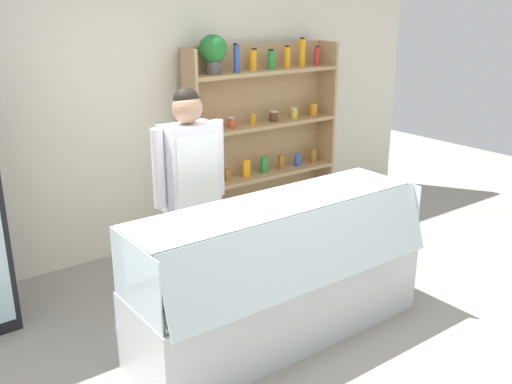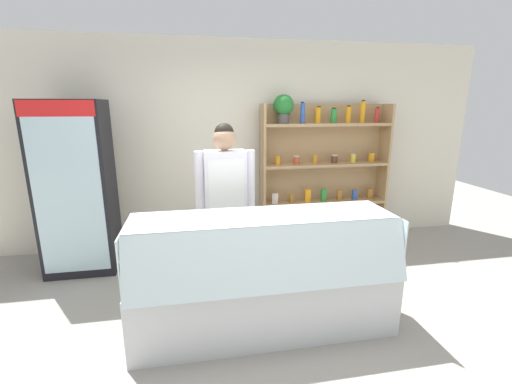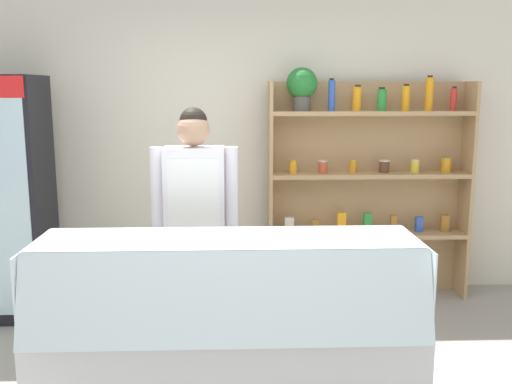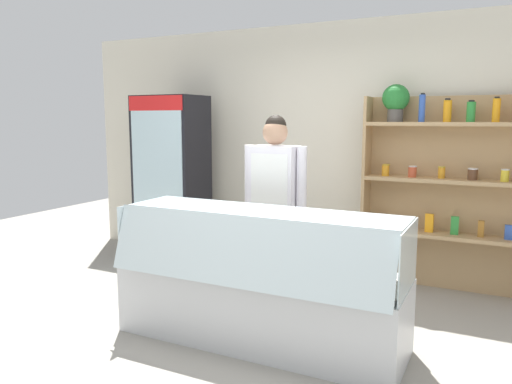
{
  "view_description": "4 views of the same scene",
  "coord_description": "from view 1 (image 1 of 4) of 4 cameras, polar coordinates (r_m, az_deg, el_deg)",
  "views": [
    {
      "loc": [
        -2.35,
        -2.64,
        2.29
      ],
      "look_at": [
        0.02,
        0.53,
        0.97
      ],
      "focal_mm": 40.0,
      "sensor_mm": 36.0,
      "label": 1
    },
    {
      "loc": [
        -0.61,
        -2.42,
        1.88
      ],
      "look_at": [
        -0.05,
        0.63,
        1.09
      ],
      "focal_mm": 24.0,
      "sensor_mm": 36.0,
      "label": 2
    },
    {
      "loc": [
        -0.03,
        -2.95,
        1.84
      ],
      "look_at": [
        0.11,
        0.7,
        1.17
      ],
      "focal_mm": 40.0,
      "sensor_mm": 36.0,
      "label": 3
    },
    {
      "loc": [
        1.51,
        -3.1,
        1.68
      ],
      "look_at": [
        -0.32,
        0.58,
        1.07
      ],
      "focal_mm": 35.0,
      "sensor_mm": 36.0,
      "label": 4
    }
  ],
  "objects": [
    {
      "name": "back_wall",
      "position": [
        5.45,
        -10.7,
        8.25
      ],
      "size": [
        6.8,
        0.1,
        2.7
      ],
      "primitive_type": "cube",
      "color": "silver",
      "rests_on": "ground"
    },
    {
      "name": "shelving_unit",
      "position": [
        5.84,
        0.04,
        6.95
      ],
      "size": [
        1.75,
        0.29,
        2.01
      ],
      "color": "tan",
      "rests_on": "ground"
    },
    {
      "name": "deli_display_case",
      "position": [
        4.1,
        2.32,
        -10.37
      ],
      "size": [
        2.17,
        0.73,
        1.01
      ],
      "color": "silver",
      "rests_on": "ground"
    },
    {
      "name": "ground_plane",
      "position": [
        4.21,
        4.27,
        -14.49
      ],
      "size": [
        12.0,
        12.0,
        0.0
      ],
      "primitive_type": "plane",
      "color": "gray"
    },
    {
      "name": "shop_clerk",
      "position": [
        4.31,
        -6.59,
        1.18
      ],
      "size": [
        0.6,
        0.25,
        1.71
      ],
      "color": "#4C4233",
      "rests_on": "ground"
    }
  ]
}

